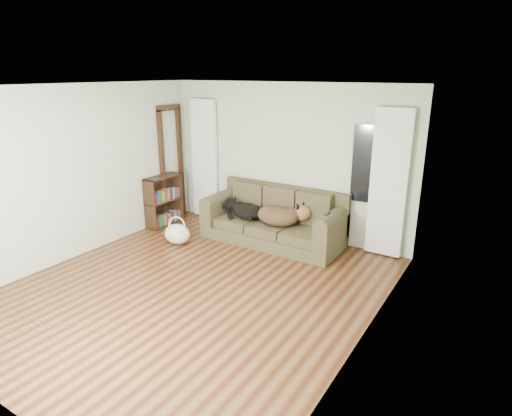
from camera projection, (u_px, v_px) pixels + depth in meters
The scene contains 15 objects.
floor at pixel (194, 289), 5.70m from camera, with size 5.00×5.00×0.00m, color #381A0B.
ceiling at pixel (184, 86), 4.90m from camera, with size 5.00×5.00×0.00m, color white.
wall_back at pixel (285, 161), 7.32m from camera, with size 4.50×0.04×2.60m, color #B3BEA9.
wall_left at pixel (75, 173), 6.43m from camera, with size 0.04×5.00×2.60m, color #B3BEA9.
wall_right at pixel (367, 229), 4.16m from camera, with size 0.04×5.00×2.60m, color #B3BEA9.
curtain_left at pixel (204, 160), 8.15m from camera, with size 0.55×0.08×2.25m, color white.
curtain_right at pixel (389, 184), 6.39m from camera, with size 0.55×0.08×2.25m, color white.
window_pane at pixel (368, 165), 6.53m from camera, with size 0.50×0.03×1.20m, color black.
door_casing at pixel (172, 165), 8.14m from camera, with size 0.07×0.60×2.10m, color black.
sofa at pixel (272, 217), 7.12m from camera, with size 2.35×1.02×0.96m, color #444226.
dog_black_lab at pixel (245, 210), 7.34m from camera, with size 0.62×0.43×0.26m, color black.
dog_shepherd at pixel (281, 217), 7.00m from camera, with size 0.73×0.52×0.32m, color black.
tv_remote at pixel (327, 214), 6.39m from camera, with size 0.05×0.18×0.02m, color black.
tote_bag at pixel (177, 234), 7.14m from camera, with size 0.46×0.36×0.33m, color beige.
bookshelf at pixel (164, 199), 7.94m from camera, with size 0.28×0.75×0.93m, color black.
Camera 1 is at (3.39, -3.88, 2.77)m, focal length 30.00 mm.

